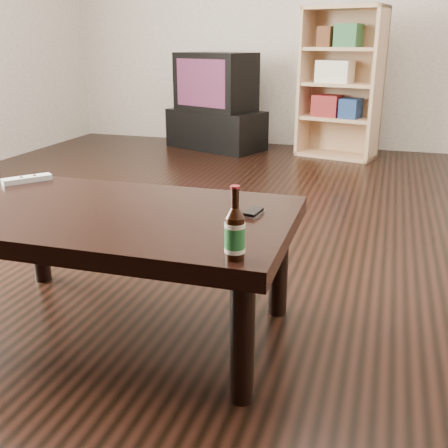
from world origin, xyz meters
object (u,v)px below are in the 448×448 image
(tv_stand, at_px, (216,129))
(phone, at_px, (253,213))
(bookshelf, at_px, (341,81))
(remote, at_px, (27,179))
(coffee_table, at_px, (116,227))
(tv, at_px, (216,82))
(beer_bottle, at_px, (235,234))

(tv_stand, distance_m, phone, 3.53)
(bookshelf, distance_m, remote, 3.29)
(coffee_table, height_order, remote, remote)
(bookshelf, bearing_deg, tv, -166.51)
(coffee_table, relative_size, phone, 12.93)
(bookshelf, bearing_deg, phone, -74.81)
(tv_stand, xyz_separation_m, coffee_table, (0.75, -3.39, 0.21))
(coffee_table, xyz_separation_m, beer_bottle, (0.52, -0.28, 0.13))
(tv_stand, distance_m, bookshelf, 1.27)
(bookshelf, relative_size, coffee_table, 1.04)
(phone, bearing_deg, tv_stand, 118.49)
(tv_stand, bearing_deg, tv, -90.00)
(coffee_table, bearing_deg, tv_stand, 102.52)
(bookshelf, bearing_deg, beer_bottle, -74.15)
(remote, bearing_deg, bookshelf, 110.98)
(remote, bearing_deg, coffee_table, 14.01)
(coffee_table, bearing_deg, beer_bottle, -28.72)
(tv, bearing_deg, beer_bottle, -49.36)
(coffee_table, bearing_deg, tv, 102.54)
(tv, height_order, beer_bottle, tv)
(bookshelf, relative_size, remote, 6.89)
(tv, distance_m, coffee_table, 3.48)
(bookshelf, distance_m, coffee_table, 3.41)
(tv_stand, bearing_deg, phone, -48.08)
(beer_bottle, bearing_deg, coffee_table, 151.28)
(tv, height_order, phone, tv)
(tv_stand, relative_size, remote, 4.97)
(beer_bottle, xyz_separation_m, phone, (-0.05, 0.38, -0.06))
(tv, bearing_deg, phone, -48.07)
(tv_stand, xyz_separation_m, bookshelf, (1.17, -0.02, 0.49))
(beer_bottle, bearing_deg, phone, 97.11)
(phone, relative_size, remote, 0.51)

